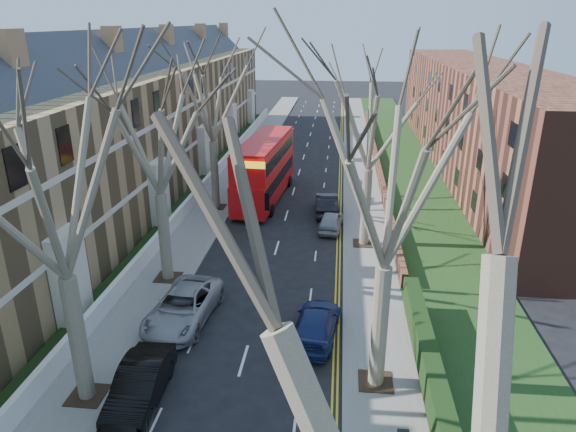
# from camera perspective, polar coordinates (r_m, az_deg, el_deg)

# --- Properties ---
(pavement_left) EXTENTS (3.00, 102.00, 0.12)m
(pavement_left) POSITION_cam_1_polar(r_m,az_deg,el_deg) (51.43, -5.45, 5.13)
(pavement_left) COLOR slate
(pavement_left) RESTS_ON ground
(pavement_right) EXTENTS (3.00, 102.00, 0.12)m
(pavement_right) POSITION_cam_1_polar(r_m,az_deg,el_deg) (50.52, 8.08, 4.72)
(pavement_right) COLOR slate
(pavement_right) RESTS_ON ground
(terrace_left) EXTENTS (9.70, 78.00, 13.60)m
(terrace_left) POSITION_cam_1_polar(r_m,az_deg,el_deg) (44.94, -17.42, 9.14)
(terrace_left) COLOR olive
(terrace_left) RESTS_ON ground
(flats_right) EXTENTS (13.97, 54.00, 10.00)m
(flats_right) POSITION_cam_1_polar(r_m,az_deg,el_deg) (54.98, 20.43, 10.23)
(flats_right) COLOR brown
(flats_right) RESTS_ON ground
(front_wall_left) EXTENTS (0.30, 78.00, 1.00)m
(front_wall_left) POSITION_cam_1_polar(r_m,az_deg,el_deg) (44.20, -9.55, 3.02)
(front_wall_left) COLOR white
(front_wall_left) RESTS_ON ground
(grass_verge_right) EXTENTS (6.00, 102.00, 0.06)m
(grass_verge_right) POSITION_cam_1_polar(r_m,az_deg,el_deg) (50.88, 13.16, 4.60)
(grass_verge_right) COLOR #1D3A15
(grass_verge_right) RESTS_ON ground
(tree_left_mid) EXTENTS (10.50, 10.50, 14.71)m
(tree_left_mid) POSITION_cam_1_polar(r_m,az_deg,el_deg) (18.77, -25.15, 5.18)
(tree_left_mid) COLOR #6E664F
(tree_left_mid) RESTS_ON ground
(tree_left_far) EXTENTS (10.15, 10.15, 14.22)m
(tree_left_far) POSITION_cam_1_polar(r_m,az_deg,el_deg) (27.66, -14.73, 10.34)
(tree_left_far) COLOR #6E664F
(tree_left_far) RESTS_ON ground
(tree_left_dist) EXTENTS (10.50, 10.50, 14.71)m
(tree_left_dist) POSITION_cam_1_polar(r_m,az_deg,el_deg) (38.97, -8.66, 14.17)
(tree_left_dist) COLOR #6E664F
(tree_left_dist) RESTS_ON ground
(tree_right_mid) EXTENTS (10.50, 10.50, 14.71)m
(tree_right_mid) POSITION_cam_1_polar(r_m,az_deg,el_deg) (18.16, 11.51, 6.29)
(tree_right_mid) COLOR #6E664F
(tree_right_mid) RESTS_ON ground
(tree_right_far) EXTENTS (10.15, 10.15, 14.22)m
(tree_right_far) POSITION_cam_1_polar(r_m,az_deg,el_deg) (31.92, 9.28, 12.09)
(tree_right_far) COLOR #6E664F
(tree_right_far) RESTS_ON ground
(double_decker_bus) EXTENTS (3.71, 12.18, 4.98)m
(double_decker_bus) POSITION_cam_1_polar(r_m,az_deg,el_deg) (42.28, -2.62, 5.08)
(double_decker_bus) COLOR red
(double_decker_bus) RESTS_ON ground
(car_left_mid) EXTENTS (1.84, 4.79, 1.56)m
(car_left_mid) POSITION_cam_1_polar(r_m,az_deg,el_deg) (21.76, -16.11, -17.52)
(car_left_mid) COLOR black
(car_left_mid) RESTS_ON ground
(car_left_far) EXTENTS (3.16, 5.98, 1.60)m
(car_left_far) POSITION_cam_1_polar(r_m,az_deg,el_deg) (26.21, -11.55, -9.82)
(car_left_far) COLOR #97979C
(car_left_far) RESTS_ON ground
(car_right_near) EXTENTS (2.42, 4.97, 1.39)m
(car_right_near) POSITION_cam_1_polar(r_m,az_deg,el_deg) (24.61, 3.13, -11.87)
(car_right_near) COLOR navy
(car_right_near) RESTS_ON ground
(car_right_mid) EXTENTS (1.90, 4.04, 1.34)m
(car_right_mid) POSITION_cam_1_polar(r_m,az_deg,el_deg) (36.58, 4.79, -0.52)
(car_right_mid) COLOR gray
(car_right_mid) RESTS_ON ground
(car_right_far) EXTENTS (1.96, 4.90, 1.58)m
(car_right_far) POSITION_cam_1_polar(r_m,az_deg,el_deg) (39.55, 4.33, 1.36)
(car_right_far) COLOR black
(car_right_far) RESTS_ON ground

